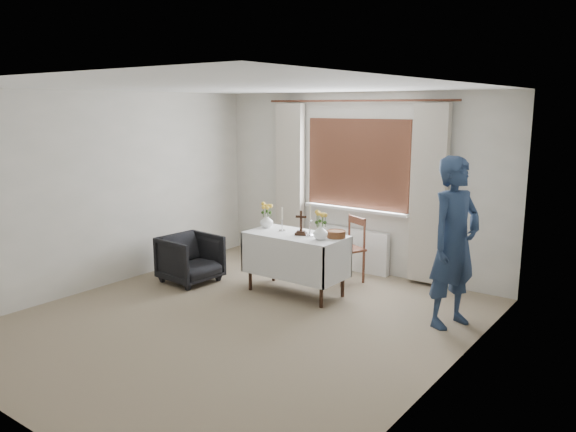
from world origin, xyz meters
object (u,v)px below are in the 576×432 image
Objects in this scene: wooden_chair at (346,250)px; person at (454,243)px; armchair at (190,259)px; altar_table at (296,264)px; flower_vase_right at (320,232)px; flower_vase_left at (267,221)px; wooden_cross at (301,223)px.

wooden_chair is 1.86m from person.
altar_table is at bearing -68.01° from armchair.
altar_table is at bearing 114.49° from person.
armchair is 1.91m from flower_vase_right.
wooden_cross is at bearing -7.99° from flower_vase_left.
armchair is 3.44m from person.
flower_vase_right is (0.15, -0.85, 0.42)m from wooden_chair.
person reaches higher than armchair.
wooden_cross is 0.61m from flower_vase_left.
armchair is at bearing 120.18° from person.
person is at bearing 4.81° from altar_table.
wooden_chair is 0.48× the size of person.
wooden_cross is at bearing -77.09° from wooden_chair.
wooden_cross is at bearing -1.50° from altar_table.
person is (3.33, 0.62, 0.59)m from armchair.
wooden_chair is at bearing 42.64° from flower_vase_left.
altar_table is 1.42× the size of wooden_chair.
person is at bearing 8.07° from flower_vase_right.
armchair is 1.66m from wooden_cross.
flower_vase_left reaches higher than wooden_chair.
wooden_cross is at bearing -68.99° from armchair.
flower_vase_right is (0.32, -0.05, -0.06)m from wooden_cross.
wooden_cross is at bearing 170.53° from flower_vase_right.
altar_table is 6.82× the size of flower_vase_right.
flower_vase_left is (-0.61, 0.08, -0.06)m from wooden_cross.
flower_vase_right is (0.40, -0.06, 0.47)m from altar_table.
altar_table is 1.78× the size of armchair.
wooden_chair is at bearing 53.44° from wooden_cross.
person is at bearing -19.67° from wooden_cross.
altar_table is 0.54m from wooden_cross.
flower_vase_right is at bearing -8.50° from flower_vase_left.
wooden_chair is 0.94m from wooden_cross.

